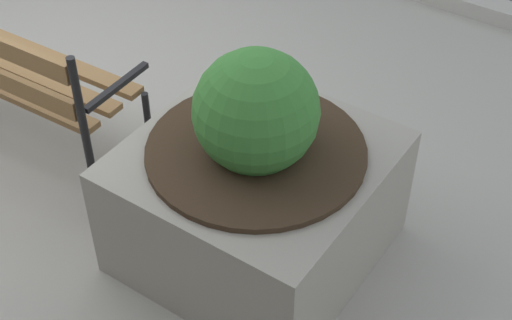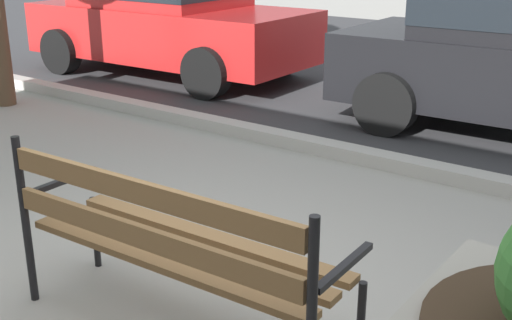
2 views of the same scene
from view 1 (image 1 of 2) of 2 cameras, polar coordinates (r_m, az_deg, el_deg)
name	(u,v)px [view 1 (image 1 of 2)]	position (r m, az deg, el deg)	size (l,w,h in m)	color
concrete_planter	(256,187)	(3.57, 0.00, -2.04)	(1.13, 1.13, 1.17)	gray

